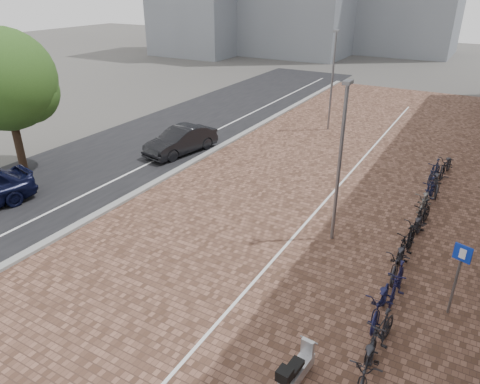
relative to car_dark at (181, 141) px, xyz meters
name	(u,v)px	position (x,y,z in m)	size (l,w,h in m)	color
ground	(131,317)	(6.50, -11.06, -0.69)	(140.00, 140.00, 0.00)	#474442
plaza_brick	(341,178)	(8.50, 0.94, -0.68)	(14.50, 42.00, 0.04)	brown
street_asphalt	(156,140)	(-2.50, 0.94, -0.69)	(8.00, 50.00, 0.03)	black
curb	(213,151)	(1.40, 0.94, -0.62)	(0.35, 42.00, 0.14)	gray
lane_line	(184,146)	(-0.50, 0.94, -0.67)	(0.12, 44.00, 0.00)	white
parking_line	(345,178)	(8.70, 0.94, -0.66)	(0.10, 30.00, 0.00)	white
car_dark	(181,141)	(0.00, 0.00, 0.00)	(1.47, 4.20, 1.38)	black
scooter_front	(297,369)	(11.31, -10.93, -0.21)	(0.44, 1.41, 0.97)	#B1B2B7
parking_sign	(458,270)	(14.00, -6.63, 0.77)	(0.45, 0.19, 2.21)	slate
lamp_near	(339,167)	(9.91, -4.42, 2.07)	(0.12, 0.12, 5.53)	gray
lamp_far	(332,83)	(5.42, 7.79, 2.20)	(0.12, 0.12, 5.78)	slate
street_tree	(9,82)	(-5.12, -5.60, 3.52)	(4.56, 4.56, 6.63)	#382619
bike_row	(416,229)	(12.49, -3.16, -0.17)	(1.18, 15.83, 1.05)	#222228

